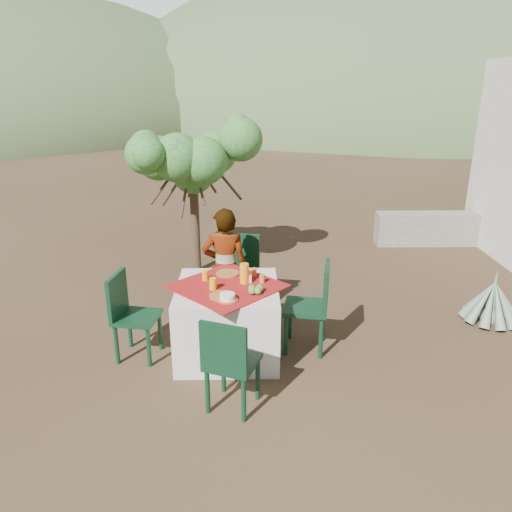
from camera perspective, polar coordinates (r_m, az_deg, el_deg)
The scene contains 23 objects.
ground at distance 5.47m, azimuth -1.90°, elevation -10.19°, with size 160.00×160.00×0.00m, color #332217.
table at distance 5.18m, azimuth -3.25°, elevation -7.27°, with size 1.30×1.30×0.76m.
chair_far at distance 6.01m, azimuth -1.87°, elevation -1.68°, with size 0.52×0.52×0.96m.
chair_near at distance 4.27m, azimuth -3.10°, elevation -11.89°, with size 0.53×0.53×0.89m.
chair_left at distance 5.21m, azimuth -14.28°, elevation -6.22°, with size 0.48×0.48×0.90m.
chair_right at distance 5.21m, azimuth 6.62°, elevation -5.33°, with size 0.52×0.52×0.96m.
person at distance 5.63m, azimuth -3.55°, elevation -1.40°, with size 0.51×0.34×1.40m, color #8C6651.
shrub_tree at distance 7.12m, azimuth -6.70°, elevation 10.18°, with size 1.67×1.64×1.97m.
agave at distance 6.49m, azimuth 25.37°, elevation -4.76°, with size 0.67×0.69×0.73m.
stone_wall at distance 9.19m, azimuth 21.49°, elevation 2.94°, with size 2.60×0.35×0.55m, color gray.
hill_near_right at distance 42.52m, azimuth 15.86°, elevation 15.51°, with size 48.00×48.00×20.00m, color #3A4F2C.
hill_far_center at distance 56.94m, azimuth -5.35°, elevation 17.09°, with size 60.00×60.00×24.00m, color slate.
plate_far at distance 5.30m, azimuth -3.24°, elevation -1.99°, with size 0.25×0.25×0.01m, color brown.
plate_near at distance 4.77m, azimuth -3.86°, elevation -4.57°, with size 0.26×0.26×0.01m, color brown.
glass_far at distance 5.14m, azimuth -5.82°, elevation -2.22°, with size 0.06×0.06×0.10m, color #FF9F10.
glass_near at distance 4.91m, azimuth -4.94°, elevation -3.17°, with size 0.07×0.07×0.12m, color #FF9F10.
juice_pitcher at distance 5.03m, azimuth -1.34°, elevation -2.01°, with size 0.09×0.09×0.21m, color #FF9F10.
bowl_plate at distance 4.69m, azimuth -3.28°, elevation -5.00°, with size 0.20×0.20×0.01m, color brown.
white_bowl at distance 4.68m, azimuth -3.28°, elevation -4.64°, with size 0.14×0.14×0.05m, color white.
jar_left at distance 5.06m, azimuth 0.71°, elevation -2.61°, with size 0.06×0.06×0.09m, color orange.
jar_right at distance 5.22m, azimuth -0.21°, elevation -1.85°, with size 0.05×0.05×0.09m, color orange.
napkin_holder at distance 5.05m, azimuth -0.91°, elevation -2.66°, with size 0.06×0.04×0.08m, color white.
fruit_cluster at distance 4.82m, azimuth -0.08°, elevation -3.86°, with size 0.15×0.14×0.08m.
Camera 1 is at (0.10, -4.73, 2.74)m, focal length 35.00 mm.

